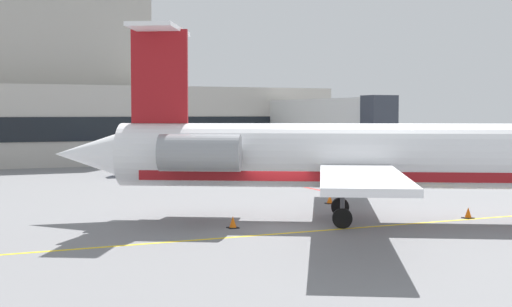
# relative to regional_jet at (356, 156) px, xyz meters

# --- Properties ---
(ground) EXTENTS (120.00, 120.00, 0.11)m
(ground) POSITION_rel_regional_jet_xyz_m (-3.88, 0.14, -3.16)
(ground) COLOR slate
(terminal_building) EXTENTS (66.85, 12.10, 18.78)m
(terminal_building) POSITION_rel_regional_jet_xyz_m (-12.01, 46.43, 3.74)
(terminal_building) COLOR #B7B2A8
(terminal_building) RESTS_ON ground
(jet_bridge_west) EXTENTS (2.40, 20.53, 6.57)m
(jet_bridge_west) POSITION_rel_regional_jet_xyz_m (15.03, 29.13, 2.07)
(jet_bridge_west) COLOR silver
(jet_bridge_west) RESTS_ON ground
(regional_jet) EXTENTS (27.18, 22.22, 9.23)m
(regional_jet) POSITION_rel_regional_jet_xyz_m (0.00, 0.00, 0.00)
(regional_jet) COLOR white
(regional_jet) RESTS_ON ground
(baggage_tug) EXTENTS (3.96, 2.37, 2.29)m
(baggage_tug) POSITION_rel_regional_jet_xyz_m (-3.31, 28.86, -2.08)
(baggage_tug) COLOR #19389E
(baggage_tug) RESTS_ON ground
(pushback_tractor) EXTENTS (2.90, 3.61, 1.84)m
(pushback_tractor) POSITION_rel_regional_jet_xyz_m (8.39, 19.64, -2.27)
(pushback_tractor) COLOR #19389E
(pushback_tractor) RESTS_ON ground
(fuel_tank) EXTENTS (8.00, 2.92, 2.18)m
(fuel_tank) POSITION_rel_regional_jet_xyz_m (14.82, 33.20, -1.87)
(fuel_tank) COLOR white
(fuel_tank) RESTS_ON ground
(safety_cone_alpha) EXTENTS (0.47, 0.47, 0.55)m
(safety_cone_alpha) POSITION_rel_regional_jet_xyz_m (2.31, 6.43, -2.86)
(safety_cone_alpha) COLOR orange
(safety_cone_alpha) RESTS_ON ground
(safety_cone_bravo) EXTENTS (0.47, 0.47, 0.55)m
(safety_cone_bravo) POSITION_rel_regional_jet_xyz_m (-6.00, 0.64, -2.86)
(safety_cone_bravo) COLOR orange
(safety_cone_bravo) RESTS_ON ground
(safety_cone_delta) EXTENTS (0.47, 0.47, 0.55)m
(safety_cone_delta) POSITION_rel_regional_jet_xyz_m (5.64, -1.28, -2.86)
(safety_cone_delta) COLOR orange
(safety_cone_delta) RESTS_ON ground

